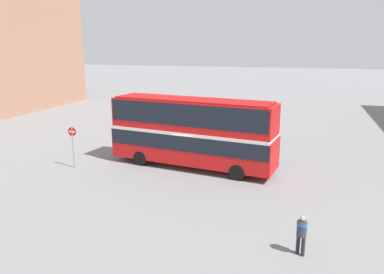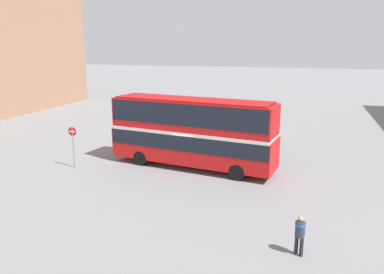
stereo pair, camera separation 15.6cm
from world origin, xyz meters
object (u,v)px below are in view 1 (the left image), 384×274
at_px(double_decker_bus, 192,129).
at_px(pedestrian_foreground, 302,231).
at_px(parked_car_kerb_near, 146,107).
at_px(no_entry_sign, 73,141).

bearing_deg(double_decker_bus, pedestrian_foreground, -43.63).
relative_size(pedestrian_foreground, parked_car_kerb_near, 0.37).
height_order(pedestrian_foreground, parked_car_kerb_near, pedestrian_foreground).
bearing_deg(no_entry_sign, parked_car_kerb_near, 100.30).
xyz_separation_m(parked_car_kerb_near, no_entry_sign, (3.62, -19.93, 1.01)).
xyz_separation_m(pedestrian_foreground, parked_car_kerb_near, (-18.27, 26.62, -0.18)).
height_order(double_decker_bus, no_entry_sign, double_decker_bus).
distance_m(parked_car_kerb_near, no_entry_sign, 20.28).
height_order(double_decker_bus, parked_car_kerb_near, double_decker_bus).
bearing_deg(double_decker_bus, no_entry_sign, -153.91).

